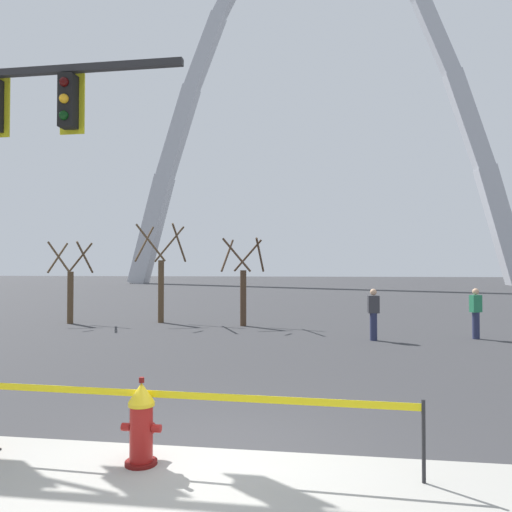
% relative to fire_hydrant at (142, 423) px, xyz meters
% --- Properties ---
extents(ground_plane, '(240.00, 240.00, 0.00)m').
position_rel_fire_hydrant_xyz_m(ground_plane, '(0.76, 0.30, -0.47)').
color(ground_plane, '#333335').
extents(fire_hydrant, '(0.46, 0.48, 0.99)m').
position_rel_fire_hydrant_xyz_m(fire_hydrant, '(0.00, 0.00, 0.00)').
color(fire_hydrant, '#5E0F0D').
rests_on(fire_hydrant, ground).
extents(caution_tape_barrier, '(5.98, 0.27, 0.87)m').
position_rel_fire_hydrant_xyz_m(caution_tape_barrier, '(0.11, 0.08, 0.14)').
color(caution_tape_barrier, '#232326').
rests_on(caution_tape_barrier, ground).
extents(monument_arch, '(53.80, 2.39, 54.45)m').
position_rel_fire_hydrant_xyz_m(monument_arch, '(0.76, 61.47, 23.29)').
color(monument_arch, '#B2B5BC').
rests_on(monument_arch, ground).
extents(tree_far_left, '(1.53, 1.54, 3.29)m').
position_rel_fire_hydrant_xyz_m(tree_far_left, '(-8.16, 12.96, 0.99)').
color(tree_far_left, brown).
rests_on(tree_far_left, ground).
extents(tree_left_mid, '(1.85, 1.86, 4.01)m').
position_rel_fire_hydrant_xyz_m(tree_left_mid, '(-4.67, 13.83, 1.32)').
color(tree_left_mid, brown).
rests_on(tree_left_mid, ground).
extents(tree_center_left, '(1.57, 1.58, 3.38)m').
position_rel_fire_hydrant_xyz_m(tree_center_left, '(-1.13, 13.19, 1.03)').
color(tree_center_left, '#473323').
rests_on(tree_center_left, ground).
extents(pedestrian_walking_left, '(0.37, 0.25, 1.59)m').
position_rel_fire_hydrant_xyz_m(pedestrian_walking_left, '(3.50, 10.07, 0.35)').
color(pedestrian_walking_left, '#232847').
rests_on(pedestrian_walking_left, ground).
extents(pedestrian_standing_center, '(0.39, 0.33, 1.59)m').
position_rel_fire_hydrant_xyz_m(pedestrian_standing_center, '(6.72, 10.87, 0.35)').
color(pedestrian_standing_center, '#232847').
rests_on(pedestrian_standing_center, ground).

